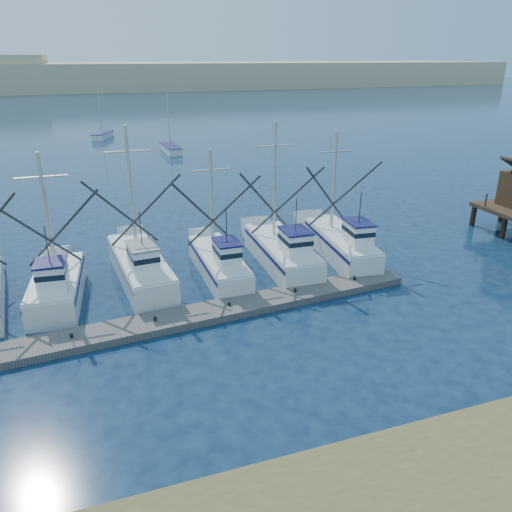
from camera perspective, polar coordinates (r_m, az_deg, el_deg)
The scene contains 6 objects.
ground at distance 22.80m, azimuth 12.63°, elevation -12.79°, with size 500.00×500.00×0.00m, color #0B1A32.
floating_dock at distance 25.91m, azimuth -11.41°, elevation -7.61°, with size 29.46×1.96×0.39m, color #5A5450.
dune_ridge at distance 226.02m, azimuth -17.37°, elevation 19.05°, with size 360.00×60.00×10.00m, color tan.
trawler_fleet at distance 30.16m, azimuth -12.23°, elevation -1.63°, with size 29.54×9.07×9.15m.
sailboat_near at distance 73.26m, azimuth -9.72°, elevation 11.98°, with size 2.02×6.75×8.10m.
sailboat_far at distance 88.56m, azimuth -17.12°, elevation 13.04°, with size 3.86×6.03×8.10m.
Camera 1 is at (-10.55, -15.64, 12.79)m, focal length 35.00 mm.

